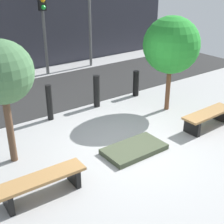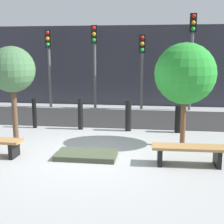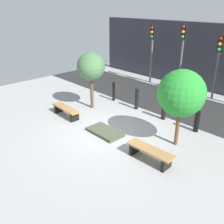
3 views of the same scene
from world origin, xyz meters
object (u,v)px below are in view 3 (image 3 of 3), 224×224
bench_right (150,152)px  bollard_center (164,109)px  tree_behind_left_bench (91,67)px  bollard_left (137,99)px  traffic_light_mid_east (219,56)px  bench_left (66,110)px  tree_behind_right_bench (181,94)px  planter_bed (105,132)px  bollard_right (197,122)px  traffic_light_west (152,44)px  bollard_far_left (114,91)px  traffic_light_mid_west (182,46)px

bench_right → bollard_center: bollard_center is taller
tree_behind_left_bench → bollard_left: bearing=42.0°
bollard_left → traffic_light_mid_east: (1.85, 4.02, 1.76)m
bench_left → tree_behind_right_bench: (4.81, 1.52, 1.65)m
tree_behind_right_bench → bench_left: bearing=-162.5°
bollard_left → tree_behind_right_bench: bearing=-24.4°
planter_bed → bollard_right: 3.67m
planter_bed → bollard_right: (2.39, 2.77, 0.37)m
traffic_light_west → traffic_light_mid_east: (4.24, -0.00, -0.16)m
bollard_far_left → bollard_left: size_ratio=0.98×
bench_left → bollard_left: 3.38m
bench_left → planter_bed: bearing=6.3°
tree_behind_right_bench → bollard_right: tree_behind_right_bench is taller
planter_bed → bollard_far_left: bearing=130.8°
bollard_left → bollard_center: bollard_left is taller
tree_behind_right_bench → traffic_light_mid_west: bearing=122.3°
bollard_left → traffic_light_west: (-2.38, 4.02, 1.92)m
traffic_light_mid_west → bench_left: bearing=-100.9°
tree_behind_left_bench → bollard_far_left: 2.10m
bench_left → tree_behind_right_bench: 5.31m
planter_bed → bollard_center: 2.91m
bench_left → bollard_left: bearing=63.1°
bollard_center → traffic_light_mid_west: (-1.85, 4.02, 2.05)m
bench_left → traffic_light_mid_west: size_ratio=0.45×
bollard_right → traffic_light_west: (-5.56, 4.02, 2.01)m
bench_right → planter_bed: bearing=173.7°
bench_right → bollard_center: (-1.61, 2.97, 0.18)m
traffic_light_mid_west → bollard_left: bearing=-86.3°
tree_behind_left_bench → planter_bed: bearing=-28.8°
bollard_left → traffic_light_west: 5.06m
bollard_right → traffic_light_west: size_ratio=0.24×
traffic_light_west → traffic_light_mid_west: 2.12m
traffic_light_mid_west → bench_right: bearing=-63.7°
tree_behind_right_bench → traffic_light_mid_west: size_ratio=0.75×
tree_behind_right_bench → bollard_far_left: bearing=163.2°
bench_left → bench_right: bench_right is taller
bench_left → traffic_light_west: 7.35m
planter_bed → traffic_light_west: traffic_light_west is taller
tree_behind_left_bench → tree_behind_right_bench: size_ratio=0.97×
planter_bed → traffic_light_west: bearing=115.1°
bollard_right → traffic_light_mid_east: 4.62m
planter_bed → bollard_far_left: (-2.39, 2.77, 0.44)m
bench_left → bollard_left: bollard_left is taller
traffic_light_west → bollard_right: bearing=-35.9°
bench_left → tree_behind_left_bench: 2.29m
tree_behind_right_bench → planter_bed: bearing=-151.2°
bollard_far_left → traffic_light_mid_west: size_ratio=0.27×
planter_bed → tree_behind_left_bench: size_ratio=0.54×
bollard_center → traffic_light_mid_east: traffic_light_mid_east is taller
bench_right → bollard_right: 2.97m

